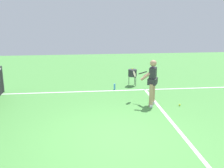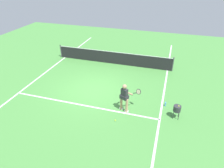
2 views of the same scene
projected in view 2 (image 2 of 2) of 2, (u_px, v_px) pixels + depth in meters
ground_plane at (94, 90)px, 12.30m from camera, size 27.54×27.54×0.00m
service_line_marking at (82, 105)px, 10.93m from camera, size 8.19×0.10×0.01m
sideline_left_marking at (36, 80)px, 13.34m from camera, size 0.10×19.19×0.01m
sideline_right_marking at (163, 101)px, 11.25m from camera, size 0.10×19.19×0.01m
court_net at (113, 58)px, 15.34m from camera, size 8.87×0.08×1.05m
tennis_player at (125, 97)px, 10.11m from camera, size 1.03×0.83×1.55m
tennis_ball_near at (115, 120)px, 9.80m from camera, size 0.07×0.07×0.07m
ball_hopper at (177, 109)px, 9.76m from camera, size 0.36×0.36×0.74m
water_bottle at (165, 104)px, 10.80m from camera, size 0.07×0.07×0.24m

